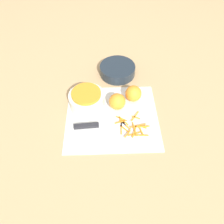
{
  "coord_description": "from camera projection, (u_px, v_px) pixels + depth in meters",
  "views": [
    {
      "loc": [
        -0.02,
        -0.61,
        0.78
      ],
      "look_at": [
        0.0,
        0.0,
        0.04
      ],
      "focal_mm": 35.0,
      "sensor_mm": 36.0,
      "label": 1
    }
  ],
  "objects": [
    {
      "name": "knife",
      "position": [
        93.0,
        125.0,
        0.94
      ],
      "size": [
        0.25,
        0.04,
        0.02
      ],
      "rotation": [
        0.0,
        0.0,
        0.07
      ],
      "color": "#232328",
      "rests_on": "cutting_board"
    },
    {
      "name": "peel_pile",
      "position": [
        131.0,
        126.0,
        0.94
      ],
      "size": [
        0.15,
        0.14,
        0.01
      ],
      "color": "orange",
      "rests_on": "cutting_board"
    },
    {
      "name": "orange_left",
      "position": [
        133.0,
        94.0,
        1.02
      ],
      "size": [
        0.08,
        0.08,
        0.08
      ],
      "color": "orange",
      "rests_on": "cutting_board"
    },
    {
      "name": "bowl_speckled",
      "position": [
        87.0,
        100.0,
        0.99
      ],
      "size": [
        0.16,
        0.16,
        0.09
      ],
      "color": "silver",
      "rests_on": "cutting_board"
    },
    {
      "name": "ground_plane",
      "position": [
        112.0,
        117.0,
        0.99
      ],
      "size": [
        4.0,
        4.0,
        0.0
      ],
      "primitive_type": "plane",
      "color": "tan"
    },
    {
      "name": "cutting_board",
      "position": [
        112.0,
        117.0,
        0.98
      ],
      "size": [
        0.41,
        0.37,
        0.01
      ],
      "color": "silver",
      "rests_on": "ground_plane"
    },
    {
      "name": "orange_right",
      "position": [
        117.0,
        102.0,
        0.99
      ],
      "size": [
        0.08,
        0.08,
        0.08
      ],
      "color": "orange",
      "rests_on": "cutting_board"
    },
    {
      "name": "bowl_dark",
      "position": [
        117.0,
        70.0,
        1.15
      ],
      "size": [
        0.19,
        0.19,
        0.05
      ],
      "color": "#1E2833",
      "rests_on": "ground_plane"
    }
  ]
}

